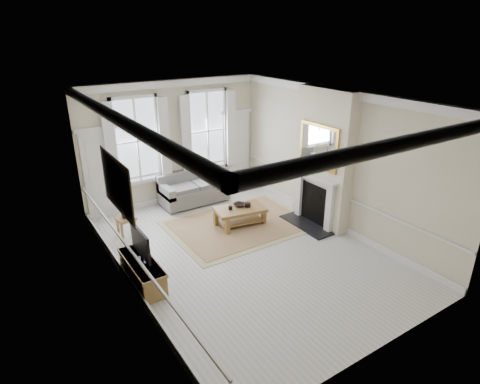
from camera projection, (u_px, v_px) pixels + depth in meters
floor at (245, 251)px, 9.00m from camera, size 7.20×7.20×0.00m
ceiling at (245, 98)px, 7.71m from camera, size 7.20×7.20×0.00m
back_wall at (174, 142)px, 11.15m from camera, size 5.20×0.00×5.20m
left_wall at (122, 209)px, 7.04m from camera, size 0.00×7.20×7.20m
right_wall at (335, 160)px, 9.66m from camera, size 0.00×7.20×7.20m
window_left at (137, 141)px, 10.51m from camera, size 1.26×0.20×2.20m
window_right at (207, 131)px, 11.56m from camera, size 1.26×0.20×2.20m
door_left at (102, 175)px, 10.29m from camera, size 0.90×0.08×2.30m
door_right at (236, 150)px, 12.36m from camera, size 0.90×0.08×2.30m
painting at (117, 185)px, 7.16m from camera, size 0.05×1.66×1.06m
chimney_breast at (324, 159)px, 9.73m from camera, size 0.35×1.70×3.38m
hearth at (306, 225)px, 10.15m from camera, size 0.55×1.50×0.05m
fireplace at (314, 197)px, 9.98m from camera, size 0.21×1.45×1.33m
mirror at (318, 146)px, 9.49m from camera, size 0.06×1.26×1.06m
sofa at (193, 190)px, 11.42m from camera, size 1.88×0.91×0.87m
side_table at (126, 221)px, 9.53m from camera, size 0.46×0.46×0.49m
rug at (240, 224)px, 10.21m from camera, size 3.50×2.60×0.02m
coffee_table at (240, 211)px, 10.07m from camera, size 1.35×0.93×0.47m
ceramic_pot_a at (230, 208)px, 9.94m from camera, size 0.10×0.10×0.10m
ceramic_pot_b at (248, 205)px, 10.08m from camera, size 0.15×0.15×0.11m
bowl at (239, 205)px, 10.13m from camera, size 0.38×0.38×0.07m
tv_stand at (143, 272)px, 7.77m from camera, size 0.45×1.41×0.50m
tv at (141, 243)px, 7.54m from camera, size 0.08×0.90×0.68m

